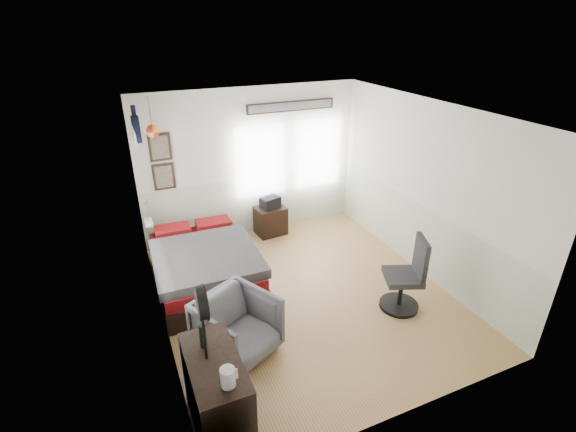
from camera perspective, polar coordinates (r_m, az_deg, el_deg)
name	(u,v)px	position (r m, az deg, el deg)	size (l,w,h in m)	color
ground_plane	(305,295)	(6.32, 2.32, -10.78)	(4.00, 4.50, 0.01)	#A17245
room_shell	(296,191)	(5.64, 1.07, 3.41)	(4.02, 4.52, 2.71)	silver
wall_decor	(189,133)	(6.81, -13.34, 11.02)	(3.55, 1.32, 1.44)	black
bed	(205,266)	(6.50, -11.30, -6.74)	(1.53, 2.08, 0.65)	black
dresser	(217,396)	(4.43, -9.67, -23.07)	(0.48, 1.00, 0.90)	black
armchair	(237,327)	(5.21, -6.95, -14.79)	(0.82, 0.85, 0.77)	#4B4B56
nightstand	(271,220)	(7.86, -2.41, -0.60)	(0.53, 0.43, 0.53)	black
task_chair	(407,280)	(6.06, 15.91, -8.47)	(0.63, 0.63, 1.10)	black
kettle	(228,377)	(3.82, -8.23, -20.98)	(0.16, 0.13, 0.18)	silver
bottle	(203,336)	(4.17, -11.59, -15.77)	(0.06, 0.06, 0.26)	black
stand_fan	(202,304)	(3.73, -11.68, -11.71)	(0.10, 0.33, 0.79)	black
black_bag	(270,202)	(7.70, -2.46, 1.87)	(0.35, 0.23, 0.21)	black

